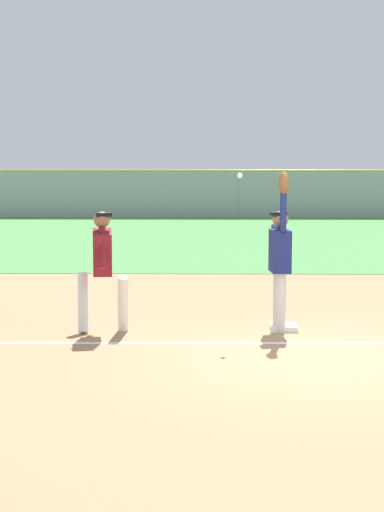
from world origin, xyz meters
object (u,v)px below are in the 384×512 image
(fielder, at_px, (280,253))
(parked_car_tan, at_px, (384,197))
(baseball, at_px, (240,175))
(first_base, at_px, (284,327))
(parked_car_black, at_px, (261,197))
(runner, at_px, (102,263))
(parked_car_green, at_px, (127,197))

(fielder, distance_m, parked_car_tan, 26.17)
(baseball, distance_m, parked_car_tan, 26.62)
(first_base, relative_size, parked_car_black, 0.08)
(runner, height_order, baseball, baseball)
(parked_car_tan, bearing_deg, baseball, -109.90)
(first_base, distance_m, parked_car_black, 25.55)
(first_base, height_order, parked_car_green, parked_car_green)
(parked_car_black, height_order, parked_car_tan, same)
(baseball, bearing_deg, runner, 177.08)
(parked_car_green, distance_m, parked_car_black, 6.03)
(fielder, bearing_deg, parked_car_green, -84.41)
(baseball, distance_m, parked_car_black, 25.94)
(first_base, distance_m, fielder, 1.08)
(parked_car_green, relative_size, parked_car_tan, 0.99)
(runner, height_order, parked_car_green, runner)
(parked_car_green, relative_size, parked_car_black, 0.99)
(first_base, height_order, parked_car_black, parked_car_black)
(baseball, height_order, parked_car_green, baseball)
(first_base, relative_size, parked_car_tan, 0.08)
(runner, relative_size, parked_car_tan, 0.38)
(fielder, bearing_deg, first_base, -151.08)
(fielder, height_order, parked_car_black, fielder)
(parked_car_tan, bearing_deg, fielder, -108.82)
(first_base, height_order, baseball, baseball)
(fielder, xyz_separation_m, parked_car_tan, (6.90, 25.24, -0.45))
(fielder, bearing_deg, parked_car_black, -98.01)
(parked_car_green, bearing_deg, parked_car_tan, 3.84)
(fielder, distance_m, baseball, 1.28)
(parked_car_green, distance_m, parked_car_tan, 11.44)
(first_base, distance_m, runner, 2.76)
(fielder, bearing_deg, baseball, 18.79)
(parked_car_green, xyz_separation_m, parked_car_tan, (11.43, 0.42, 0.00))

